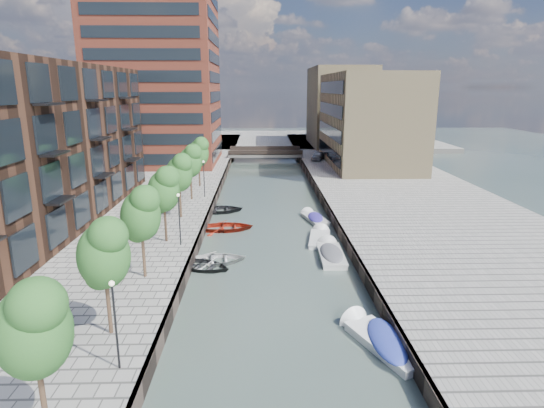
{
  "coord_description": "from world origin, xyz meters",
  "views": [
    {
      "loc": [
        -0.99,
        -9.66,
        12.92
      ],
      "look_at": [
        0.0,
        26.92,
        3.5
      ],
      "focal_mm": 30.0,
      "sensor_mm": 36.0,
      "label": 1
    }
  ],
  "objects_px": {
    "tree_2": "(141,212)",
    "tree_5": "(190,160)",
    "tree_6": "(198,151)",
    "sloop_1": "(202,268)",
    "motorboat_2": "(320,238)",
    "bridge": "(265,153)",
    "tree_1": "(103,252)",
    "sloop_2": "(226,230)",
    "motorboat_4": "(330,254)",
    "tree_3": "(163,188)",
    "tree_4": "(179,172)",
    "motorboat_0": "(380,340)",
    "tree_0": "(33,326)",
    "motorboat_3": "(314,218)",
    "car": "(318,156)",
    "sloop_4": "(219,212)",
    "sloop_3": "(216,263)"
  },
  "relations": [
    {
      "from": "tree_2",
      "to": "tree_5",
      "type": "height_order",
      "value": "same"
    },
    {
      "from": "tree_5",
      "to": "tree_6",
      "type": "xyz_separation_m",
      "value": [
        0.0,
        7.0,
        0.0
      ]
    },
    {
      "from": "tree_5",
      "to": "sloop_1",
      "type": "bearing_deg",
      "value": -79.46
    },
    {
      "from": "tree_5",
      "to": "motorboat_2",
      "type": "relative_size",
      "value": 1.18
    },
    {
      "from": "bridge",
      "to": "tree_1",
      "type": "height_order",
      "value": "tree_1"
    },
    {
      "from": "bridge",
      "to": "sloop_2",
      "type": "bearing_deg",
      "value": -95.77
    },
    {
      "from": "tree_5",
      "to": "motorboat_4",
      "type": "relative_size",
      "value": 1.11
    },
    {
      "from": "tree_3",
      "to": "tree_6",
      "type": "distance_m",
      "value": 21.0
    },
    {
      "from": "tree_6",
      "to": "sloop_1",
      "type": "xyz_separation_m",
      "value": [
        3.24,
        -24.38,
        -5.31
      ]
    },
    {
      "from": "sloop_1",
      "to": "motorboat_2",
      "type": "distance_m",
      "value": 11.44
    },
    {
      "from": "tree_2",
      "to": "tree_4",
      "type": "relative_size",
      "value": 1.0
    },
    {
      "from": "tree_5",
      "to": "motorboat_0",
      "type": "relative_size",
      "value": 1.04
    },
    {
      "from": "tree_0",
      "to": "tree_3",
      "type": "relative_size",
      "value": 1.0
    },
    {
      "from": "tree_3",
      "to": "sloop_1",
      "type": "bearing_deg",
      "value": -46.28
    },
    {
      "from": "tree_1",
      "to": "motorboat_4",
      "type": "height_order",
      "value": "tree_1"
    },
    {
      "from": "tree_2",
      "to": "motorboat_3",
      "type": "bearing_deg",
      "value": 51.11
    },
    {
      "from": "tree_4",
      "to": "tree_6",
      "type": "relative_size",
      "value": 1.0
    },
    {
      "from": "tree_2",
      "to": "motorboat_0",
      "type": "distance_m",
      "value": 16.1
    },
    {
      "from": "tree_1",
      "to": "tree_5",
      "type": "xyz_separation_m",
      "value": [
        0.0,
        28.0,
        0.0
      ]
    },
    {
      "from": "tree_3",
      "to": "car",
      "type": "relative_size",
      "value": 1.41
    },
    {
      "from": "motorboat_4",
      "to": "car",
      "type": "distance_m",
      "value": 42.77
    },
    {
      "from": "bridge",
      "to": "motorboat_0",
      "type": "xyz_separation_m",
      "value": [
        5.19,
        -60.77,
        -1.17
      ]
    },
    {
      "from": "tree_1",
      "to": "sloop_1",
      "type": "bearing_deg",
      "value": 73.05
    },
    {
      "from": "tree_2",
      "to": "tree_0",
      "type": "bearing_deg",
      "value": -90.0
    },
    {
      "from": "motorboat_4",
      "to": "bridge",
      "type": "bearing_deg",
      "value": 95.37
    },
    {
      "from": "sloop_2",
      "to": "sloop_1",
      "type": "bearing_deg",
      "value": 169.24
    },
    {
      "from": "bridge",
      "to": "sloop_4",
      "type": "height_order",
      "value": "bridge"
    },
    {
      "from": "tree_0",
      "to": "tree_3",
      "type": "height_order",
      "value": "same"
    },
    {
      "from": "tree_2",
      "to": "sloop_1",
      "type": "distance_m",
      "value": 7.19
    },
    {
      "from": "motorboat_2",
      "to": "motorboat_4",
      "type": "distance_m",
      "value": 4.15
    },
    {
      "from": "tree_3",
      "to": "sloop_4",
      "type": "height_order",
      "value": "tree_3"
    },
    {
      "from": "tree_3",
      "to": "sloop_2",
      "type": "height_order",
      "value": "tree_3"
    },
    {
      "from": "tree_4",
      "to": "car",
      "type": "relative_size",
      "value": 1.41
    },
    {
      "from": "motorboat_0",
      "to": "sloop_4",
      "type": "bearing_deg",
      "value": 112.2
    },
    {
      "from": "tree_2",
      "to": "car",
      "type": "height_order",
      "value": "tree_2"
    },
    {
      "from": "tree_6",
      "to": "tree_1",
      "type": "bearing_deg",
      "value": -90.0
    },
    {
      "from": "sloop_1",
      "to": "motorboat_4",
      "type": "xyz_separation_m",
      "value": [
        9.79,
        2.23,
        0.22
      ]
    },
    {
      "from": "tree_5",
      "to": "tree_6",
      "type": "bearing_deg",
      "value": 90.0
    },
    {
      "from": "tree_2",
      "to": "car",
      "type": "xyz_separation_m",
      "value": [
        17.33,
        48.38,
        -3.59
      ]
    },
    {
      "from": "bridge",
      "to": "motorboat_2",
      "type": "height_order",
      "value": "bridge"
    },
    {
      "from": "tree_6",
      "to": "sloop_3",
      "type": "bearing_deg",
      "value": -79.98
    },
    {
      "from": "motorboat_3",
      "to": "sloop_1",
      "type": "bearing_deg",
      "value": -127.98
    },
    {
      "from": "tree_1",
      "to": "sloop_1",
      "type": "height_order",
      "value": "tree_1"
    },
    {
      "from": "sloop_3",
      "to": "motorboat_3",
      "type": "relative_size",
      "value": 0.99
    },
    {
      "from": "sloop_1",
      "to": "motorboat_4",
      "type": "distance_m",
      "value": 10.05
    },
    {
      "from": "tree_0",
      "to": "tree_1",
      "type": "height_order",
      "value": "same"
    },
    {
      "from": "tree_3",
      "to": "motorboat_0",
      "type": "relative_size",
      "value": 1.04
    },
    {
      "from": "sloop_2",
      "to": "sloop_3",
      "type": "height_order",
      "value": "sloop_2"
    },
    {
      "from": "tree_6",
      "to": "bridge",
      "type": "bearing_deg",
      "value": 71.9
    },
    {
      "from": "sloop_3",
      "to": "tree_0",
      "type": "bearing_deg",
      "value": 158.03
    }
  ]
}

